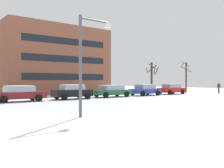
% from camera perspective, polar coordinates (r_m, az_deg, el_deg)
% --- Properties ---
extents(street_lamp, '(1.99, 0.36, 5.23)m').
position_cam_1_polar(street_lamp, '(13.19, -5.75, 6.77)').
color(street_lamp, '#4C4F54').
rests_on(street_lamp, ground).
extents(parked_car_maroon, '(4.62, 2.16, 1.45)m').
position_cam_1_polar(parked_car_maroon, '(24.07, -20.33, -2.02)').
color(parked_car_maroon, maroon).
rests_on(parked_car_maroon, ground).
extents(parked_car_black, '(4.07, 2.19, 1.50)m').
position_cam_1_polar(parked_car_black, '(26.03, -9.03, -1.73)').
color(parked_car_black, black).
rests_on(parked_car_black, ground).
extents(parked_car_green, '(4.61, 2.30, 1.39)m').
position_cam_1_polar(parked_car_green, '(29.13, -0.07, -1.56)').
color(parked_car_green, '#1E6038').
rests_on(parked_car_green, ground).
extents(parked_car_blue, '(4.09, 2.29, 1.45)m').
position_cam_1_polar(parked_car_blue, '(32.51, 7.55, -1.30)').
color(parked_car_blue, '#283D93').
rests_on(parked_car_blue, ground).
extents(parked_car_red, '(4.18, 2.13, 1.46)m').
position_cam_1_polar(parked_car_red, '(36.50, 13.36, -1.08)').
color(parked_car_red, red).
rests_on(parked_car_red, ground).
extents(pedestrian_crossing, '(0.38, 0.43, 1.65)m').
position_cam_1_polar(pedestrian_crossing, '(41.69, 23.11, -0.60)').
color(pedestrian_crossing, black).
rests_on(pedestrian_crossing, ground).
extents(tree_far_right, '(1.65, 2.06, 5.20)m').
position_cam_1_polar(tree_far_right, '(43.63, 16.47, 1.72)').
color(tree_far_right, '#423326').
rests_on(tree_far_right, ground).
extents(tree_far_left, '(2.18, 2.17, 4.67)m').
position_cam_1_polar(tree_far_left, '(38.33, 9.05, 1.77)').
color(tree_far_left, '#423326').
rests_on(tree_far_left, ground).
extents(building_far_right, '(15.43, 9.36, 9.85)m').
position_cam_1_polar(building_far_right, '(39.28, -13.45, 5.14)').
color(building_far_right, brown).
rests_on(building_far_right, ground).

